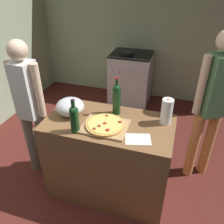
{
  "coord_description": "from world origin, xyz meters",
  "views": [
    {
      "loc": [
        0.7,
        -0.88,
        2.09
      ],
      "look_at": [
        0.14,
        0.89,
        0.94
      ],
      "focal_mm": 37.22,
      "sensor_mm": 36.0,
      "label": 1
    }
  ],
  "objects_px": {
    "paper_towel_roll": "(167,111)",
    "wine_bottle_green": "(74,118)",
    "mixing_bowl": "(70,107)",
    "pizza": "(105,125)",
    "stove": "(131,79)",
    "person_in_stripes": "(30,106)",
    "wine_bottle_dark": "(117,98)",
    "person_in_red": "(212,102)"
  },
  "relations": [
    {
      "from": "paper_towel_roll",
      "to": "wine_bottle_green",
      "type": "height_order",
      "value": "wine_bottle_green"
    },
    {
      "from": "mixing_bowl",
      "to": "pizza",
      "type": "bearing_deg",
      "value": -15.67
    },
    {
      "from": "stove",
      "to": "person_in_stripes",
      "type": "xyz_separation_m",
      "value": [
        -0.61,
        -1.97,
        0.44
      ]
    },
    {
      "from": "mixing_bowl",
      "to": "paper_towel_roll",
      "type": "height_order",
      "value": "paper_towel_roll"
    },
    {
      "from": "wine_bottle_green",
      "to": "stove",
      "type": "relative_size",
      "value": 0.33
    },
    {
      "from": "wine_bottle_dark",
      "to": "stove",
      "type": "xyz_separation_m",
      "value": [
        -0.28,
        1.83,
        -0.6
      ]
    },
    {
      "from": "stove",
      "to": "person_in_red",
      "type": "distance_m",
      "value": 1.93
    },
    {
      "from": "pizza",
      "to": "stove",
      "type": "xyz_separation_m",
      "value": [
        -0.25,
        2.09,
        -0.47
      ]
    },
    {
      "from": "mixing_bowl",
      "to": "stove",
      "type": "height_order",
      "value": "mixing_bowl"
    },
    {
      "from": "person_in_red",
      "to": "wine_bottle_green",
      "type": "bearing_deg",
      "value": -146.19
    },
    {
      "from": "mixing_bowl",
      "to": "person_in_stripes",
      "type": "relative_size",
      "value": 0.17
    },
    {
      "from": "paper_towel_roll",
      "to": "wine_bottle_dark",
      "type": "xyz_separation_m",
      "value": [
        -0.47,
        0.03,
        0.05
      ]
    },
    {
      "from": "paper_towel_roll",
      "to": "stove",
      "type": "relative_size",
      "value": 0.26
    },
    {
      "from": "mixing_bowl",
      "to": "person_in_stripes",
      "type": "height_order",
      "value": "person_in_stripes"
    },
    {
      "from": "pizza",
      "to": "stove",
      "type": "height_order",
      "value": "same"
    },
    {
      "from": "wine_bottle_green",
      "to": "pizza",
      "type": "bearing_deg",
      "value": 30.36
    },
    {
      "from": "wine_bottle_green",
      "to": "paper_towel_roll",
      "type": "bearing_deg",
      "value": 26.72
    },
    {
      "from": "wine_bottle_dark",
      "to": "person_in_red",
      "type": "distance_m",
      "value": 0.96
    },
    {
      "from": "pizza",
      "to": "mixing_bowl",
      "type": "relative_size",
      "value": 1.28
    },
    {
      "from": "wine_bottle_dark",
      "to": "wine_bottle_green",
      "type": "distance_m",
      "value": 0.47
    },
    {
      "from": "pizza",
      "to": "wine_bottle_green",
      "type": "bearing_deg",
      "value": -149.64
    },
    {
      "from": "stove",
      "to": "person_in_red",
      "type": "xyz_separation_m",
      "value": [
        1.16,
        -1.46,
        0.51
      ]
    },
    {
      "from": "stove",
      "to": "person_in_stripes",
      "type": "relative_size",
      "value": 0.6
    },
    {
      "from": "mixing_bowl",
      "to": "wine_bottle_green",
      "type": "distance_m",
      "value": 0.3
    },
    {
      "from": "pizza",
      "to": "paper_towel_roll",
      "type": "bearing_deg",
      "value": 25.0
    },
    {
      "from": "pizza",
      "to": "mixing_bowl",
      "type": "xyz_separation_m",
      "value": [
        -0.39,
        0.11,
        0.05
      ]
    },
    {
      "from": "wine_bottle_green",
      "to": "person_in_red",
      "type": "relative_size",
      "value": 0.19
    },
    {
      "from": "wine_bottle_dark",
      "to": "person_in_stripes",
      "type": "relative_size",
      "value": 0.24
    },
    {
      "from": "pizza",
      "to": "wine_bottle_green",
      "type": "height_order",
      "value": "wine_bottle_green"
    },
    {
      "from": "pizza",
      "to": "wine_bottle_green",
      "type": "relative_size",
      "value": 1.11
    },
    {
      "from": "paper_towel_roll",
      "to": "wine_bottle_green",
      "type": "xyz_separation_m",
      "value": [
        -0.73,
        -0.37,
        0.02
      ]
    },
    {
      "from": "wine_bottle_dark",
      "to": "person_in_red",
      "type": "xyz_separation_m",
      "value": [
        0.88,
        0.37,
        -0.09
      ]
    },
    {
      "from": "paper_towel_roll",
      "to": "person_in_stripes",
      "type": "distance_m",
      "value": 1.37
    },
    {
      "from": "wine_bottle_dark",
      "to": "wine_bottle_green",
      "type": "relative_size",
      "value": 1.21
    },
    {
      "from": "person_in_stripes",
      "to": "person_in_red",
      "type": "relative_size",
      "value": 0.94
    },
    {
      "from": "mixing_bowl",
      "to": "paper_towel_roll",
      "type": "bearing_deg",
      "value": 8.0
    },
    {
      "from": "wine_bottle_dark",
      "to": "wine_bottle_green",
      "type": "xyz_separation_m",
      "value": [
        -0.25,
        -0.39,
        -0.03
      ]
    },
    {
      "from": "mixing_bowl",
      "to": "wine_bottle_dark",
      "type": "relative_size",
      "value": 0.72
    },
    {
      "from": "mixing_bowl",
      "to": "person_in_red",
      "type": "xyz_separation_m",
      "value": [
        1.3,
        0.52,
        -0.01
      ]
    },
    {
      "from": "paper_towel_roll",
      "to": "wine_bottle_dark",
      "type": "bearing_deg",
      "value": 176.89
    },
    {
      "from": "mixing_bowl",
      "to": "person_in_stripes",
      "type": "bearing_deg",
      "value": 179.33
    },
    {
      "from": "paper_towel_roll",
      "to": "wine_bottle_green",
      "type": "bearing_deg",
      "value": -153.28
    }
  ]
}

